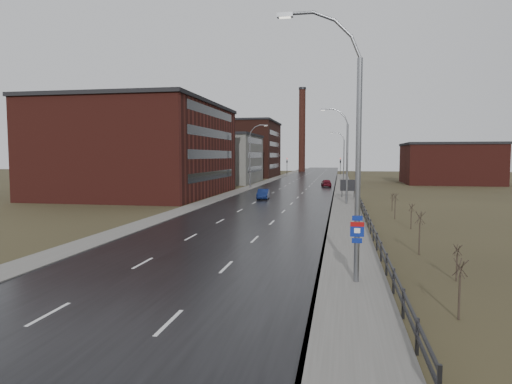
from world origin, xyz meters
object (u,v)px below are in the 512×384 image
at_px(car_near, 263,194).
at_px(billboard, 348,186).
at_px(streetlight_main, 351,150).
at_px(car_far, 326,183).

bearing_deg(car_near, billboard, 12.79).
bearing_deg(streetlight_main, billboard, 89.15).
relative_size(car_near, car_far, 0.96).
distance_m(billboard, car_far, 22.98).
relative_size(streetlight_main, car_near, 2.96).
height_order(streetlight_main, car_far, streetlight_main).
bearing_deg(billboard, streetlight_main, -90.85).
bearing_deg(streetlight_main, car_far, 92.61).
distance_m(streetlight_main, car_near, 40.75).
bearing_deg(streetlight_main, car_near, 105.04).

